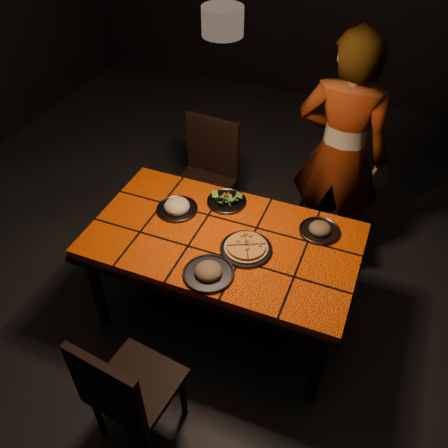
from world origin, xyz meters
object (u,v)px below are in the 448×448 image
at_px(plate_pasta, 177,207).
at_px(dining_table, 223,246).
at_px(chair_far_right, 331,203).
at_px(diner, 340,154).
at_px(plate_pizza, 246,248).
at_px(chair_near, 125,390).
at_px(chair_far_left, 207,171).

bearing_deg(plate_pasta, dining_table, -18.48).
relative_size(chair_far_right, diner, 0.49).
height_order(dining_table, plate_pasta, plate_pasta).
bearing_deg(plate_pizza, dining_table, 162.17).
relative_size(dining_table, chair_near, 1.81).
distance_m(plate_pizza, plate_pasta, 0.56).
xyz_separation_m(chair_near, plate_pasta, (-0.23, 1.09, 0.26)).
relative_size(diner, plate_pizza, 5.20).
bearing_deg(chair_near, plate_pizza, -100.75).
relative_size(chair_far_right, plate_pasta, 3.26).
bearing_deg(dining_table, chair_near, -97.69).
bearing_deg(plate_pizza, chair_near, -107.90).
height_order(dining_table, chair_near, chair_near).
bearing_deg(chair_far_right, chair_far_left, 168.09).
bearing_deg(chair_far_right, dining_table, -134.18).
bearing_deg(chair_near, diner, -100.77).
relative_size(dining_table, plate_pasta, 6.18).
relative_size(plate_pizza, plate_pasta, 1.29).
height_order(dining_table, chair_far_left, chair_far_left).
relative_size(chair_far_left, diner, 0.54).
bearing_deg(chair_far_left, diner, 10.13).
bearing_deg(chair_far_left, chair_far_right, 6.91).
height_order(chair_far_right, diner, diner).
height_order(diner, plate_pasta, diner).
distance_m(chair_far_left, plate_pizza, 1.12).
relative_size(dining_table, chair_far_right, 1.90).
distance_m(chair_far_left, plate_pasta, 0.76).
bearing_deg(dining_table, chair_far_left, 119.61).
relative_size(diner, plate_pasta, 6.70).
bearing_deg(plate_pasta, diner, 43.87).
distance_m(chair_near, plate_pasta, 1.15).
height_order(chair_far_left, plate_pizza, chair_far_left).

